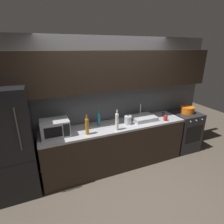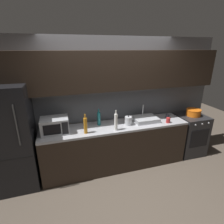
% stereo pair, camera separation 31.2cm
% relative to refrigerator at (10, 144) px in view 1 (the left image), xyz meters
% --- Properties ---
extents(ground_plane, '(10.00, 10.00, 0.00)m').
position_rel_refrigerator_xyz_m(ground_plane, '(1.79, -0.90, -0.89)').
color(ground_plane, '#4C4238').
extents(back_wall, '(4.55, 0.44, 2.50)m').
position_rel_refrigerator_xyz_m(back_wall, '(1.79, 0.30, 0.66)').
color(back_wall, slate).
rests_on(back_wall, ground).
extents(counter_run, '(2.81, 0.60, 0.90)m').
position_rel_refrigerator_xyz_m(counter_run, '(1.79, 0.00, -0.44)').
color(counter_run, black).
rests_on(counter_run, ground).
extents(refrigerator, '(0.68, 0.69, 1.78)m').
position_rel_refrigerator_xyz_m(refrigerator, '(0.00, 0.00, 0.00)').
color(refrigerator, black).
rests_on(refrigerator, ground).
extents(oven_range, '(0.60, 0.62, 0.90)m').
position_rel_refrigerator_xyz_m(oven_range, '(3.53, -0.00, -0.44)').
color(oven_range, '#232326').
rests_on(oven_range, ground).
extents(microwave, '(0.46, 0.35, 0.27)m').
position_rel_refrigerator_xyz_m(microwave, '(0.68, 0.02, 0.14)').
color(microwave, '#A8AAAF').
rests_on(microwave, counter_run).
extents(sink_basin, '(0.48, 0.38, 0.30)m').
position_rel_refrigerator_xyz_m(sink_basin, '(2.42, 0.03, 0.05)').
color(sink_basin, '#ADAFB5').
rests_on(sink_basin, counter_run).
extents(kettle, '(0.17, 0.14, 0.19)m').
position_rel_refrigerator_xyz_m(kettle, '(2.02, -0.04, 0.09)').
color(kettle, '#B7BABF').
rests_on(kettle, counter_run).
extents(wine_bottle_white, '(0.06, 0.06, 0.38)m').
position_rel_refrigerator_xyz_m(wine_bottle_white, '(1.72, -0.20, 0.17)').
color(wine_bottle_white, silver).
rests_on(wine_bottle_white, counter_run).
extents(wine_bottle_amber, '(0.06, 0.06, 0.35)m').
position_rel_refrigerator_xyz_m(wine_bottle_amber, '(1.18, -0.16, 0.15)').
color(wine_bottle_amber, '#B27019').
rests_on(wine_bottle_amber, counter_run).
extents(wine_bottle_teal, '(0.06, 0.06, 0.32)m').
position_rel_refrigerator_xyz_m(wine_bottle_teal, '(1.48, 0.11, 0.14)').
color(wine_bottle_teal, '#19666B').
rests_on(wine_bottle_teal, counter_run).
extents(mug_red, '(0.08, 0.08, 0.10)m').
position_rel_refrigerator_xyz_m(mug_red, '(2.80, -0.18, 0.06)').
color(mug_red, '#A82323').
rests_on(mug_red, counter_run).
extents(mug_dark, '(0.07, 0.07, 0.09)m').
position_rel_refrigerator_xyz_m(mug_dark, '(2.92, 0.02, 0.05)').
color(mug_dark, black).
rests_on(mug_dark, counter_run).
extents(cooking_pot, '(0.30, 0.30, 0.14)m').
position_rel_refrigerator_xyz_m(cooking_pot, '(3.55, 0.00, 0.08)').
color(cooking_pot, orange).
rests_on(cooking_pot, oven_range).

